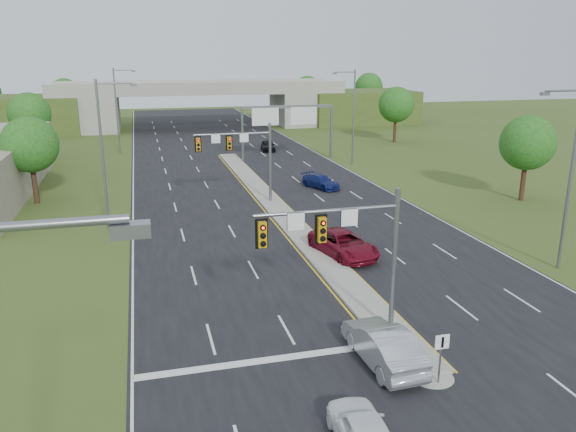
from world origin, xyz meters
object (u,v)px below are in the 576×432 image
Objects in this scene: signal_mast_far at (244,151)px; car_silver at (383,345)px; car_far_b at (321,182)px; car_far_a at (344,244)px; overpass at (200,107)px; sign_gantry at (287,117)px; keep_right_sign at (441,351)px; signal_mast_near at (349,242)px; car_far_c at (268,145)px.

signal_mast_far is 27.65m from car_silver.
car_far_b is (8.28, 4.16, -4.06)m from signal_mast_far.
car_far_a is (3.76, -14.46, -3.92)m from signal_mast_far.
overpass is at bearing -93.49° from car_silver.
sign_gantry is at bearing -102.25° from car_silver.
signal_mast_near is at bearing 116.94° from keep_right_sign.
overpass is at bearing 108.62° from car_far_c.
car_far_b is (6.02, -50.91, -2.89)m from overpass.
signal_mast_far is 0.09× the size of overpass.
car_silver is at bearing -91.04° from overpass.
signal_mast_near is at bearing -101.25° from sign_gantry.
signal_mast_far is at bearing -175.73° from car_far_b.
signal_mast_far is 29.71m from keep_right_sign.
keep_right_sign is (2.26, -29.45, -3.21)m from signal_mast_far.
signal_mast_far is 28.69m from car_far_c.
car_far_b is at bearing -83.28° from car_far_c.
overpass is at bearing 78.57° from car_far_a.
overpass reaches higher than signal_mast_near.
car_far_b is at bearing -83.26° from overpass.
car_silver is (0.76, -2.36, -3.87)m from signal_mast_near.
keep_right_sign is at bearing -89.43° from car_far_c.
signal_mast_far is 0.60× the size of sign_gantry.
car_far_a is (1.50, -69.53, -2.75)m from overpass.
signal_mast_far is 21.91m from sign_gantry.
sign_gantry is at bearing 68.78° from car_far_a.
car_far_c is at bearing 95.80° from sign_gantry.
signal_mast_near is at bearing -90.00° from signal_mast_far.
car_silver is at bearing 125.68° from keep_right_sign.
overpass is at bearing 87.65° from signal_mast_far.
car_far_c is (-0.06, 23.04, 0.08)m from car_far_b.
signal_mast_near is 1.24× the size of car_far_a.
car_far_b is (6.02, 33.62, -0.85)m from keep_right_sign.
car_far_b is at bearing -105.85° from car_silver.
car_far_b is at bearing 79.85° from keep_right_sign.
sign_gantry is at bearing 65.16° from car_far_b.
car_far_a is 1.33× the size of car_far_c.
overpass is 51.34m from car_far_b.
car_far_c is (4.45, 41.66, -0.06)m from car_far_a.
keep_right_sign reaches higher than car_silver.
car_far_c is (-0.73, 7.21, -4.49)m from sign_gantry.
car_silver is at bearing -99.80° from sign_gantry.
sign_gantry is 2.29× the size of car_silver.
keep_right_sign is at bearing 123.24° from car_silver.
sign_gantry reaches higher than car_far_c.
car_silver is 55.07m from car_far_c.
car_far_a is at bearing -105.53° from car_silver.
sign_gantry reaches higher than car_far_a.
car_silver is 1.14× the size of car_far_b.
signal_mast_near is 25.00m from signal_mast_far.
signal_mast_far is (0.00, 25.00, 0.00)m from signal_mast_near.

